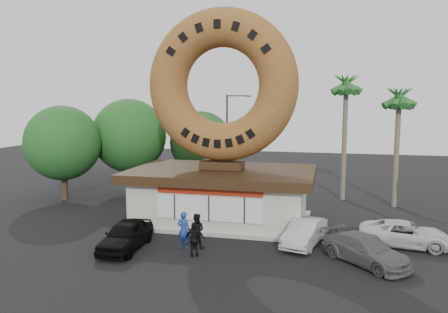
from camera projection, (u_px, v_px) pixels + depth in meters
ground at (193, 253)px, 21.47m from camera, size 90.00×90.00×0.00m
donut_shop at (222, 193)px, 27.03m from camera, size 11.20×7.20×3.80m
giant_donut at (222, 85)px, 26.21m from camera, size 9.16×2.33×9.16m
tree_west at (129, 136)px, 35.62m from camera, size 6.00×6.00×7.65m
tree_mid at (201, 143)px, 36.37m from camera, size 5.20×5.20×6.63m
tree_far at (63, 143)px, 32.61m from camera, size 5.60×5.60×7.14m
palm_near at (346, 88)px, 32.20m from camera, size 2.60×2.60×9.75m
palm_far at (399, 101)px, 30.07m from camera, size 2.60×2.60×8.75m
street_lamp at (229, 137)px, 36.78m from camera, size 2.11×0.20×8.00m
person_left at (184, 230)px, 22.02m from camera, size 0.76×0.55×1.93m
person_center at (196, 231)px, 22.17m from camera, size 0.89×0.70×1.79m
person_right at (195, 240)px, 20.92m from camera, size 1.06×0.62×1.69m
car_black at (126, 235)px, 22.00m from camera, size 1.90×4.33×1.45m
car_silver at (305, 232)px, 22.70m from camera, size 2.34×4.27×1.34m
car_grey at (366, 250)px, 20.06m from camera, size 4.41×4.42×1.29m
car_white at (406, 234)px, 22.48m from camera, size 4.81×2.63×1.28m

